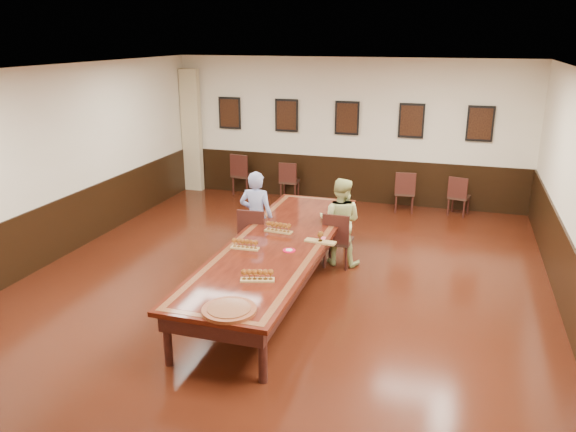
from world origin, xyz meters
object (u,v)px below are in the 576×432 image
(chair_man, at_px, (255,235))
(conference_table, at_px, (278,251))
(spare_chair_b, at_px, (290,180))
(carved_platter, at_px, (229,310))
(person_man, at_px, (256,216))
(chair_woman, at_px, (338,239))
(spare_chair_a, at_px, (244,174))
(person_woman, at_px, (340,222))
(spare_chair_d, at_px, (459,195))
(spare_chair_c, at_px, (405,191))

(chair_man, distance_m, conference_table, 1.14)
(spare_chair_b, distance_m, carved_platter, 7.13)
(person_man, bearing_deg, chair_woman, -176.22)
(conference_table, bearing_deg, chair_man, 128.21)
(spare_chair_b, xyz_separation_m, carved_platter, (1.43, -6.97, 0.33))
(chair_woman, distance_m, spare_chair_b, 4.08)
(spare_chair_a, distance_m, person_woman, 4.70)
(spare_chair_d, relative_size, conference_table, 0.17)
(person_man, bearing_deg, spare_chair_d, -134.90)
(chair_man, relative_size, spare_chair_c, 1.07)
(chair_man, xyz_separation_m, spare_chair_b, (-0.57, 3.86, -0.04))
(spare_chair_d, distance_m, person_man, 4.85)
(chair_woman, relative_size, spare_chair_b, 1.07)
(chair_woman, relative_size, conference_table, 0.19)
(spare_chair_a, relative_size, spare_chair_b, 1.13)
(chair_woman, relative_size, spare_chair_a, 0.95)
(spare_chair_b, distance_m, spare_chair_d, 3.79)
(spare_chair_a, height_order, spare_chair_b, spare_chair_a)
(chair_woman, xyz_separation_m, spare_chair_b, (-1.93, 3.60, -0.03))
(chair_woman, height_order, person_woman, person_woman)
(chair_woman, xyz_separation_m, conference_table, (-0.66, -1.15, 0.14))
(spare_chair_a, bearing_deg, person_woman, 140.93)
(spare_chair_a, relative_size, conference_table, 0.20)
(spare_chair_b, relative_size, conference_table, 0.18)
(spare_chair_d, bearing_deg, person_man, 62.56)
(chair_woman, height_order, carved_platter, chair_woman)
(spare_chair_a, bearing_deg, conference_table, 126.66)
(chair_woman, bearing_deg, carved_platter, 82.72)
(spare_chair_a, bearing_deg, spare_chair_d, -172.50)
(person_man, bearing_deg, chair_man, 90.00)
(spare_chair_b, bearing_deg, person_woman, 115.87)
(spare_chair_a, bearing_deg, chair_man, 123.66)
(person_man, xyz_separation_m, conference_table, (0.70, -0.99, -0.16))
(spare_chair_d, bearing_deg, spare_chair_b, 12.00)
(spare_chair_d, relative_size, person_man, 0.55)
(spare_chair_a, bearing_deg, spare_chair_b, -172.27)
(spare_chair_b, relative_size, spare_chair_c, 0.98)
(chair_woman, height_order, conference_table, chair_woman)
(spare_chair_a, xyz_separation_m, conference_table, (2.42, -4.79, 0.12))
(spare_chair_a, relative_size, carved_platter, 1.34)
(spare_chair_b, bearing_deg, person_man, 95.49)
(person_man, height_order, conference_table, person_man)
(person_man, bearing_deg, carved_platter, 102.01)
(chair_man, relative_size, conference_table, 0.19)
(person_woman, bearing_deg, spare_chair_a, -47.74)
(chair_man, height_order, person_man, person_man)
(carved_platter, bearing_deg, spare_chair_b, 101.56)
(spare_chair_c, relative_size, person_man, 0.58)
(chair_man, xyz_separation_m, spare_chair_d, (3.22, 3.70, -0.06))
(spare_chair_b, bearing_deg, chair_man, 95.35)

